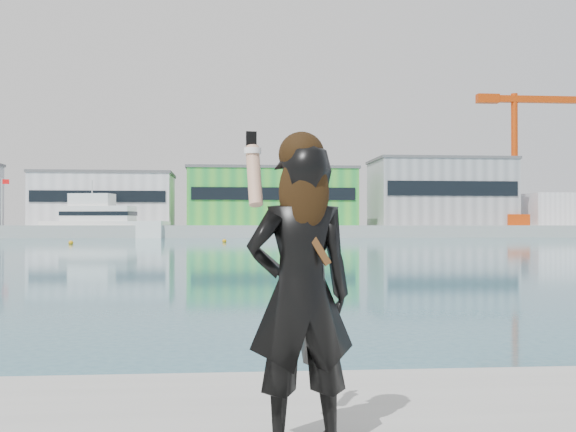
% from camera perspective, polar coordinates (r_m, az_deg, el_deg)
% --- Properties ---
extents(far_quay, '(320.00, 40.00, 2.00)m').
position_cam_1_polar(far_quay, '(134.49, -4.83, -1.18)').
color(far_quay, '#9E9E99').
rests_on(far_quay, ground).
extents(warehouse_white, '(24.48, 15.35, 9.50)m').
position_cam_1_polar(warehouse_white, '(134.22, -14.26, 1.30)').
color(warehouse_white, silver).
rests_on(warehouse_white, far_quay).
extents(warehouse_green, '(30.60, 16.36, 10.50)m').
position_cam_1_polar(warehouse_green, '(132.87, -1.37, 1.52)').
color(warehouse_green, green).
rests_on(warehouse_green, far_quay).
extents(warehouse_grey_right, '(25.50, 15.35, 12.50)m').
position_cam_1_polar(warehouse_grey_right, '(138.77, 11.94, 1.85)').
color(warehouse_grey_right, gray).
rests_on(warehouse_grey_right, far_quay).
extents(ancillary_shed, '(12.00, 10.00, 6.00)m').
position_cam_1_polar(ancillary_shed, '(144.87, 20.52, 0.48)').
color(ancillary_shed, silver).
rests_on(ancillary_shed, far_quay).
extents(dock_crane, '(23.00, 4.00, 24.00)m').
position_cam_1_polar(dock_crane, '(138.18, 17.93, 4.71)').
color(dock_crane, '#E8460D').
rests_on(dock_crane, far_quay).
extents(flagpole_left, '(1.28, 0.16, 8.00)m').
position_cam_1_polar(flagpole_left, '(130.91, -21.63, 1.29)').
color(flagpole_left, silver).
rests_on(flagpole_left, far_quay).
extents(flagpole_right, '(1.28, 0.16, 8.00)m').
position_cam_1_polar(flagpole_right, '(127.65, 5.17, 1.29)').
color(flagpole_right, silver).
rests_on(flagpole_right, far_quay).
extents(motor_yacht, '(20.72, 9.39, 9.34)m').
position_cam_1_polar(motor_yacht, '(120.07, -14.50, -0.42)').
color(motor_yacht, white).
rests_on(motor_yacht, ground).
extents(buoy_near, '(0.50, 0.50, 0.50)m').
position_cam_1_polar(buoy_near, '(83.97, -5.05, -2.09)').
color(buoy_near, orange).
rests_on(buoy_near, ground).
extents(buoy_extra, '(0.50, 0.50, 0.50)m').
position_cam_1_polar(buoy_extra, '(78.08, -16.78, -2.16)').
color(buoy_extra, orange).
rests_on(buoy_extra, ground).
extents(woman, '(0.60, 0.44, 1.60)m').
position_cam_1_polar(woman, '(3.66, 0.99, -5.45)').
color(woman, black).
rests_on(woman, near_quay).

